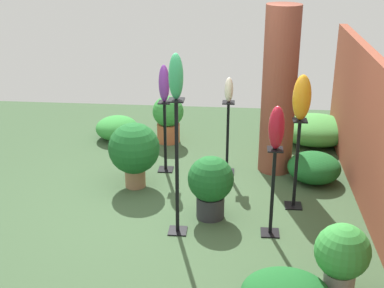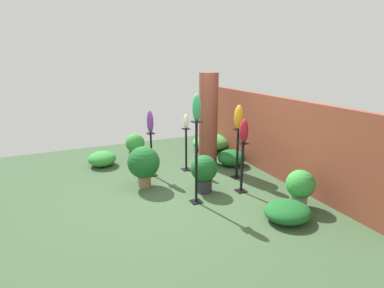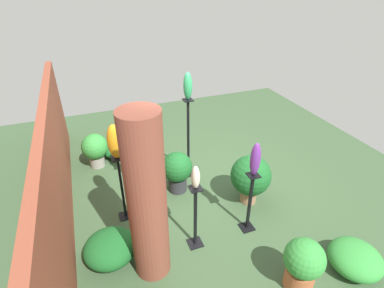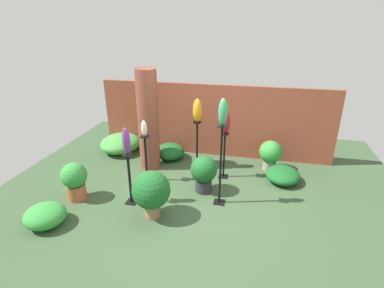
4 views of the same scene
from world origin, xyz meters
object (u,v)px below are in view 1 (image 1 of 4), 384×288
art_vase_jade (176,76)px  art_vase_violet (164,83)px  art_vase_amber (302,98)px  pedestal_ruby (272,196)px  art_vase_ivory (229,90)px  potted_plant_near_pillar (342,255)px  brick_pillar (279,91)px  potted_plant_front_right (168,117)px  pedestal_ivory (228,141)px  potted_plant_back_center (211,183)px  art_vase_ruby (277,128)px  pedestal_violet (165,140)px  potted_plant_mid_right (134,150)px  pedestal_jade (177,173)px  pedestal_amber (296,168)px

art_vase_jade → art_vase_violet: bearing=-167.6°
art_vase_jade → art_vase_amber: bearing=118.0°
pedestal_ruby → art_vase_ivory: art_vase_ivory is taller
art_vase_amber → potted_plant_near_pillar: (1.61, 0.27, -0.96)m
brick_pillar → art_vase_amber: (1.06, 0.17, 0.24)m
potted_plant_front_right → art_vase_violet: bearing=5.5°
pedestal_ivory → potted_plant_back_center: size_ratio=1.35×
art_vase_ruby → brick_pillar: bearing=175.6°
pedestal_violet → potted_plant_mid_right: 0.62m
pedestal_jade → art_vase_ruby: 1.14m
pedestal_jade → art_vase_ivory: bearing=163.0°
art_vase_jade → art_vase_violet: (-1.59, -0.35, -0.52)m
pedestal_jade → brick_pillar: bearing=147.0°
pedestal_ivory → pedestal_ruby: 1.63m
pedestal_ruby → potted_plant_near_pillar: bearing=30.6°
brick_pillar → pedestal_ivory: (0.16, -0.65, -0.66)m
pedestal_ruby → art_vase_ruby: (-0.00, 0.00, 0.77)m
pedestal_ruby → art_vase_amber: size_ratio=1.92×
potted_plant_near_pillar → pedestal_ivory: bearing=-156.5°
pedestal_jade → pedestal_violet: (-1.59, -0.35, -0.26)m
brick_pillar → pedestal_violet: brick_pillar is taller
brick_pillar → potted_plant_mid_right: bearing=-69.1°
pedestal_amber → art_vase_ruby: bearing=-25.2°
art_vase_ruby → potted_plant_mid_right: size_ratio=0.54×
pedestal_ruby → art_vase_violet: art_vase_violet is taller
pedestal_amber → pedestal_ivory: bearing=-137.5°
pedestal_jade → potted_plant_mid_right: bearing=-147.8°
art_vase_jade → art_vase_ruby: art_vase_jade is taller
pedestal_violet → potted_plant_back_center: 1.41m
art_vase_ivory → art_vase_violet: (0.01, -0.84, 0.06)m
potted_plant_mid_right → potted_plant_back_center: bearing=55.0°
potted_plant_back_center → pedestal_violet: bearing=-150.8°
art_vase_amber → potted_plant_near_pillar: size_ratio=0.76×
brick_pillar → art_vase_jade: (1.75, -1.14, 0.63)m
pedestal_amber → art_vase_jade: art_vase_jade is taller
brick_pillar → potted_plant_back_center: bearing=-29.9°
pedestal_jade → potted_plant_near_pillar: size_ratio=2.20×
potted_plant_back_center → potted_plant_front_right: size_ratio=1.01×
brick_pillar → potted_plant_near_pillar: size_ratio=3.25×
pedestal_ivory → art_vase_amber: 1.52m
pedestal_amber → art_vase_amber: bearing=0.0°
pedestal_violet → potted_plant_front_right: (-1.06, -0.10, -0.04)m
potted_plant_near_pillar → potted_plant_front_right: bearing=-150.3°
pedestal_ruby → art_vase_jade: 1.64m
art_vase_ivory → art_vase_ruby: art_vase_ruby is taller
brick_pillar → potted_plant_near_pillar: (2.67, 0.44, -0.72)m
art_vase_ivory → art_vase_ruby: bearing=18.5°
art_vase_ruby → pedestal_amber: bearing=154.8°
pedestal_ivory → art_vase_ruby: bearing=18.5°
potted_plant_mid_right → pedestal_ruby: bearing=58.9°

